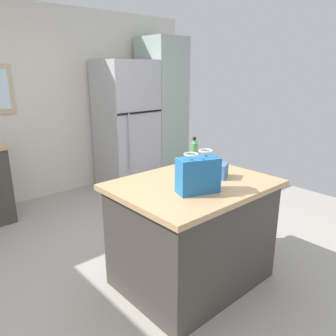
{
  "coord_description": "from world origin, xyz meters",
  "views": [
    {
      "loc": [
        -1.48,
        -1.99,
        1.74
      ],
      "look_at": [
        0.3,
        0.01,
        0.93
      ],
      "focal_mm": 35.3,
      "sensor_mm": 36.0,
      "label": 1
    }
  ],
  "objects_px": {
    "shopping_bag": "(198,175)",
    "bottle": "(194,153)",
    "kitchen_island": "(192,232)",
    "small_box": "(221,171)",
    "refrigerator": "(126,125)",
    "tall_cabinet": "(162,110)"
  },
  "relations": [
    {
      "from": "shopping_bag",
      "to": "bottle",
      "type": "height_order",
      "value": "shopping_bag"
    },
    {
      "from": "kitchen_island",
      "to": "small_box",
      "type": "xyz_separation_m",
      "value": [
        0.25,
        -0.07,
        0.5
      ]
    },
    {
      "from": "refrigerator",
      "to": "small_box",
      "type": "relative_size",
      "value": 12.39
    },
    {
      "from": "tall_cabinet",
      "to": "shopping_bag",
      "type": "distance_m",
      "value": 3.14
    },
    {
      "from": "tall_cabinet",
      "to": "small_box",
      "type": "relative_size",
      "value": 14.67
    },
    {
      "from": "bottle",
      "to": "tall_cabinet",
      "type": "bearing_deg",
      "value": 56.18
    },
    {
      "from": "kitchen_island",
      "to": "tall_cabinet",
      "type": "distance_m",
      "value": 2.99
    },
    {
      "from": "small_box",
      "to": "tall_cabinet",
      "type": "bearing_deg",
      "value": 59.2
    },
    {
      "from": "kitchen_island",
      "to": "bottle",
      "type": "xyz_separation_m",
      "value": [
        0.32,
        0.31,
        0.56
      ]
    },
    {
      "from": "refrigerator",
      "to": "bottle",
      "type": "height_order",
      "value": "refrigerator"
    },
    {
      "from": "kitchen_island",
      "to": "shopping_bag",
      "type": "bearing_deg",
      "value": -127.7
    },
    {
      "from": "kitchen_island",
      "to": "shopping_bag",
      "type": "xyz_separation_m",
      "value": [
        -0.13,
        -0.17,
        0.57
      ]
    },
    {
      "from": "bottle",
      "to": "shopping_bag",
      "type": "bearing_deg",
      "value": -133.55
    },
    {
      "from": "shopping_bag",
      "to": "small_box",
      "type": "distance_m",
      "value": 0.4
    },
    {
      "from": "tall_cabinet",
      "to": "shopping_bag",
      "type": "height_order",
      "value": "tall_cabinet"
    },
    {
      "from": "kitchen_island",
      "to": "small_box",
      "type": "relative_size",
      "value": 8.15
    },
    {
      "from": "small_box",
      "to": "bottle",
      "type": "distance_m",
      "value": 0.38
    },
    {
      "from": "tall_cabinet",
      "to": "bottle",
      "type": "bearing_deg",
      "value": -123.82
    },
    {
      "from": "shopping_bag",
      "to": "bottle",
      "type": "bearing_deg",
      "value": 46.45
    },
    {
      "from": "tall_cabinet",
      "to": "small_box",
      "type": "distance_m",
      "value": 2.84
    },
    {
      "from": "refrigerator",
      "to": "kitchen_island",
      "type": "bearing_deg",
      "value": -112.98
    },
    {
      "from": "refrigerator",
      "to": "bottle",
      "type": "xyz_separation_m",
      "value": [
        -0.68,
        -2.06,
        0.07
      ]
    }
  ]
}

